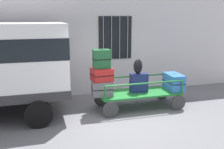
{
  "coord_description": "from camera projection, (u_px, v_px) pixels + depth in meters",
  "views": [
    {
      "loc": [
        -2.15,
        -6.61,
        2.77
      ],
      "look_at": [
        -0.04,
        0.55,
        1.1
      ],
      "focal_mm": 42.35,
      "sensor_mm": 36.0,
      "label": 1
    }
  ],
  "objects": [
    {
      "name": "suitcase_left_top",
      "position": [
        102.0,
        59.0,
        7.49
      ],
      "size": [
        0.5,
        0.38,
        0.54
      ],
      "color": "#194C28",
      "rests_on": "suitcase_left_middle"
    },
    {
      "name": "ground_plane",
      "position": [
        119.0,
        117.0,
        7.38
      ],
      "size": [
        40.0,
        40.0,
        0.0
      ],
      "primitive_type": "plane",
      "color": "slate"
    },
    {
      "name": "luggage_cart",
      "position": [
        139.0,
        95.0,
        8.04
      ],
      "size": [
        2.56,
        1.12,
        0.5
      ],
      "color": "#1E722D",
      "rests_on": "ground"
    },
    {
      "name": "suitcase_center_bottom",
      "position": [
        174.0,
        82.0,
        8.25
      ],
      "size": [
        0.48,
        0.82,
        0.5
      ],
      "color": "#3372C6",
      "rests_on": "luggage_cart"
    },
    {
      "name": "suitcase_left_middle",
      "position": [
        102.0,
        74.0,
        7.59
      ],
      "size": [
        0.61,
        0.57,
        0.37
      ],
      "color": "#B21E1E",
      "rests_on": "suitcase_left_bottom"
    },
    {
      "name": "cart_railing",
      "position": [
        139.0,
        81.0,
        7.94
      ],
      "size": [
        2.43,
        0.99,
        0.41
      ],
      "color": "#1E722D",
      "rests_on": "luggage_cart"
    },
    {
      "name": "backpack",
      "position": [
        138.0,
        66.0,
        7.84
      ],
      "size": [
        0.27,
        0.22,
        0.44
      ],
      "color": "black",
      "rests_on": "suitcase_midleft_bottom"
    },
    {
      "name": "building_wall",
      "position": [
        97.0,
        24.0,
        9.23
      ],
      "size": [
        12.0,
        0.38,
        5.0
      ],
      "color": "silver",
      "rests_on": "ground"
    },
    {
      "name": "suitcase_midleft_bottom",
      "position": [
        139.0,
        83.0,
        7.97
      ],
      "size": [
        0.54,
        0.28,
        0.58
      ],
      "color": "navy",
      "rests_on": "luggage_cart"
    },
    {
      "name": "suitcase_left_bottom",
      "position": [
        102.0,
        88.0,
        7.65
      ],
      "size": [
        0.64,
        0.54,
        0.44
      ],
      "color": "slate",
      "rests_on": "luggage_cart"
    }
  ]
}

